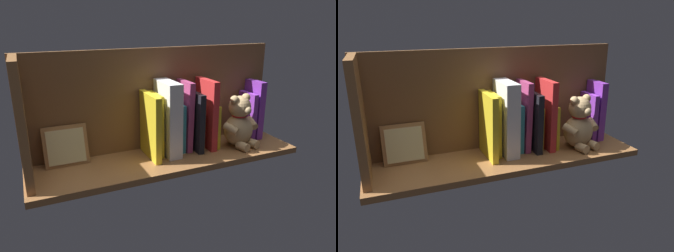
% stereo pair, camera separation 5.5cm
% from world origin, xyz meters
% --- Properties ---
extents(ground_plane, '(0.97, 0.26, 0.02)m').
position_xyz_m(ground_plane, '(0.00, 0.00, -0.01)').
color(ground_plane, brown).
extents(shelf_back_panel, '(0.97, 0.02, 0.37)m').
position_xyz_m(shelf_back_panel, '(0.00, -0.11, 0.19)').
color(shelf_back_panel, brown).
rests_on(shelf_back_panel, ground_plane).
extents(shelf_side_divider, '(0.02, 0.20, 0.37)m').
position_xyz_m(shelf_side_divider, '(0.47, 0.00, 0.19)').
color(shelf_side_divider, brown).
rests_on(shelf_side_divider, ground_plane).
extents(book_0, '(0.03, 0.10, 0.23)m').
position_xyz_m(book_0, '(-0.41, -0.05, 0.12)').
color(book_0, purple).
rests_on(book_0, ground_plane).
extents(book_1, '(0.02, 0.10, 0.19)m').
position_xyz_m(book_1, '(-0.38, -0.05, 0.09)').
color(book_1, purple).
rests_on(book_1, ground_plane).
extents(teddy_bear, '(0.16, 0.15, 0.20)m').
position_xyz_m(teddy_bear, '(-0.29, 0.02, 0.09)').
color(teddy_bear, tan).
rests_on(teddy_bear, ground_plane).
extents(book_2, '(0.02, 0.13, 0.17)m').
position_xyz_m(book_2, '(-0.20, -0.03, 0.08)').
color(book_2, yellow).
rests_on(book_2, ground_plane).
extents(book_3, '(0.02, 0.14, 0.26)m').
position_xyz_m(book_3, '(-0.17, -0.03, 0.13)').
color(book_3, red).
rests_on(book_3, ground_plane).
extents(book_4, '(0.02, 0.10, 0.16)m').
position_xyz_m(book_4, '(-0.14, -0.05, 0.08)').
color(book_4, yellow).
rests_on(book_4, ground_plane).
extents(book_5, '(0.02, 0.14, 0.22)m').
position_xyz_m(book_5, '(-0.12, -0.03, 0.11)').
color(book_5, black).
rests_on(book_5, ground_plane).
extents(book_6, '(0.03, 0.11, 0.26)m').
position_xyz_m(book_6, '(-0.09, -0.04, 0.13)').
color(book_6, '#B23F72').
rests_on(book_6, ground_plane).
extents(book_7, '(0.02, 0.11, 0.18)m').
position_xyz_m(book_7, '(-0.06, -0.04, 0.09)').
color(book_7, teal).
rests_on(book_7, ground_plane).
extents(dictionary_thick_white, '(0.05, 0.15, 0.27)m').
position_xyz_m(dictionary_thick_white, '(-0.01, -0.02, 0.13)').
color(dictionary_thick_white, white).
rests_on(dictionary_thick_white, ground_plane).
extents(book_8, '(0.02, 0.12, 0.22)m').
position_xyz_m(book_8, '(0.03, -0.04, 0.11)').
color(book_8, yellow).
rests_on(book_8, ground_plane).
extents(book_9, '(0.02, 0.16, 0.23)m').
position_xyz_m(book_9, '(0.06, -0.02, 0.12)').
color(book_9, yellow).
rests_on(book_9, ground_plane).
extents(picture_frame_leaning, '(0.15, 0.04, 0.14)m').
position_xyz_m(picture_frame_leaning, '(0.34, -0.07, 0.07)').
color(picture_frame_leaning, '#9E6B3D').
rests_on(picture_frame_leaning, ground_plane).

